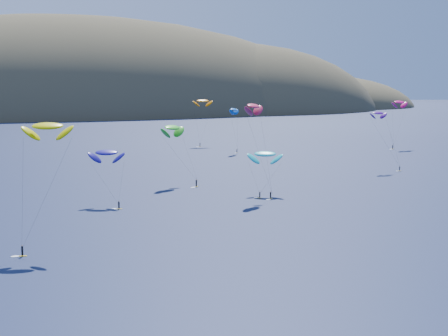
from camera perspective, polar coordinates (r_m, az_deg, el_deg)
island at (r=632.68m, az=-11.91°, el=4.10°), size 730.00×300.00×210.00m
kitesurfer_2 at (r=119.04m, az=-15.84°, el=3.70°), size 11.11×10.81×24.46m
kitesurfer_3 at (r=184.46m, az=-4.75°, el=3.71°), size 10.52×14.50×19.37m
kitesurfer_4 at (r=265.51m, az=0.90°, el=5.37°), size 7.61×8.33×20.28m
kitesurfer_5 at (r=168.35m, az=3.77°, el=1.29°), size 10.00×11.18×13.24m
kitesurfer_6 at (r=219.84m, az=13.92°, el=4.90°), size 8.68×8.88×21.21m
kitesurfer_8 at (r=294.70m, az=15.74°, el=5.82°), size 12.30×8.91×23.26m
kitesurfer_9 at (r=165.13m, az=2.71°, el=5.68°), size 8.91×12.59×26.05m
kitesurfer_10 at (r=157.33m, az=-10.69°, el=1.39°), size 9.61×13.32×15.03m
kitesurfer_11 at (r=296.06m, az=-1.97°, el=6.16°), size 9.61×11.04×23.41m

